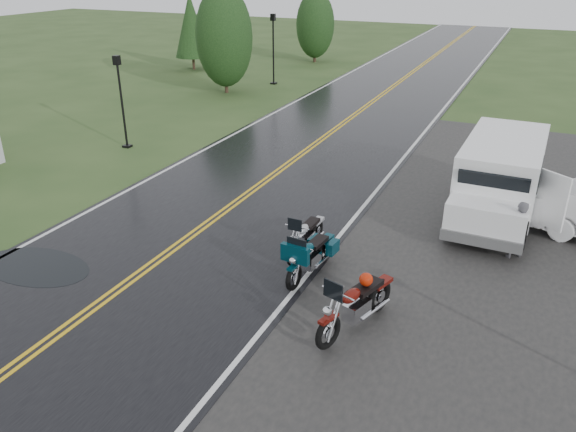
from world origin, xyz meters
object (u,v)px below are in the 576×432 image
object	(u,v)px
motorcycle_teal	(294,268)
van_white	(455,197)
motorcycle_red	(328,320)
lamp_post_near_left	(122,102)
lamp_post_far_left	(273,49)
motorcycle_silver	(293,245)
person_at_van	(518,231)

from	to	relation	value
motorcycle_teal	van_white	world-z (taller)	van_white
motorcycle_red	lamp_post_near_left	bearing A→B (deg)	161.66
lamp_post_far_left	motorcycle_silver	bearing A→B (deg)	-63.06
motorcycle_silver	person_at_van	bearing A→B (deg)	30.71
motorcycle_red	lamp_post_far_left	world-z (taller)	lamp_post_far_left
motorcycle_teal	lamp_post_near_left	distance (m)	13.03
motorcycle_red	motorcycle_silver	xyz separation A→B (m)	(-1.98, 2.75, -0.11)
motorcycle_red	motorcycle_teal	size ratio (longest dim) A/B	1.12
van_white	lamp_post_near_left	distance (m)	13.88
motorcycle_silver	lamp_post_far_left	world-z (taller)	lamp_post_far_left
van_white	lamp_post_near_left	size ratio (longest dim) A/B	1.60
lamp_post_near_left	lamp_post_far_left	xyz separation A→B (m)	(-0.03, 14.01, 0.22)
motorcycle_red	lamp_post_near_left	xyz separation A→B (m)	(-12.23, 8.96, 1.14)
motorcycle_teal	van_white	bearing A→B (deg)	63.73
motorcycle_red	motorcycle_silver	world-z (taller)	motorcycle_red
motorcycle_red	lamp_post_near_left	distance (m)	15.20
van_white	lamp_post_near_left	bearing A→B (deg)	169.95
motorcycle_red	person_at_van	world-z (taller)	person_at_van
motorcycle_silver	lamp_post_near_left	distance (m)	12.05
lamp_post_far_left	person_at_van	bearing A→B (deg)	-48.68
lamp_post_near_left	van_white	bearing A→B (deg)	-11.53
lamp_post_near_left	lamp_post_far_left	bearing A→B (deg)	90.11
motorcycle_red	van_white	size ratio (longest dim) A/B	0.41
motorcycle_red	lamp_post_near_left	size ratio (longest dim) A/B	0.66
person_at_van	lamp_post_near_left	xyz separation A→B (m)	(-15.29, 3.41, 1.09)
person_at_van	van_white	bearing A→B (deg)	-61.43
motorcycle_red	person_at_van	bearing A→B (deg)	79.02
motorcycle_teal	person_at_van	world-z (taller)	person_at_van
motorcycle_red	motorcycle_teal	world-z (taller)	motorcycle_red
motorcycle_red	person_at_van	xyz separation A→B (m)	(3.06, 5.55, 0.06)
motorcycle_teal	van_white	xyz separation A→B (m)	(2.84, 4.50, 0.52)
motorcycle_silver	lamp_post_near_left	size ratio (longest dim) A/B	0.55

